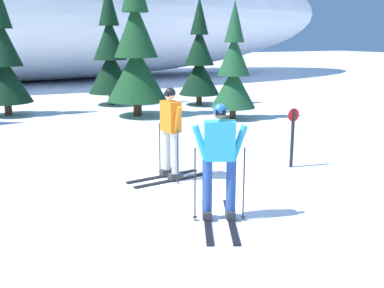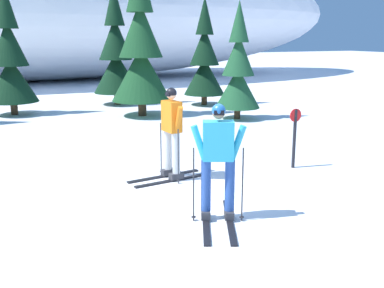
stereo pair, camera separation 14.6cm
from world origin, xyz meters
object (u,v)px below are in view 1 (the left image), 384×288
object	(u,v)px
skier_cyan_jacket	(220,159)
pine_tree_left	(4,61)
pine_tree_center_right	(136,51)
pine_tree_center_left	(110,55)
pine_tree_far_right	(199,61)
pine_tree_right	(234,71)
trail_marker_post	(293,134)
skier_orange_jacket	(170,131)

from	to	relation	value
skier_cyan_jacket	pine_tree_left	distance (m)	11.79
pine_tree_center_right	pine_tree_center_left	bearing A→B (deg)	90.96
pine_tree_far_right	pine_tree_right	bearing A→B (deg)	-96.76
pine_tree_right	trail_marker_post	xyz separation A→B (m)	(-1.87, -5.63, -0.90)
skier_orange_jacket	trail_marker_post	world-z (taller)	skier_orange_jacket
pine_tree_center_left	pine_tree_right	bearing A→B (deg)	-60.95
pine_tree_center_left	pine_tree_far_right	size ratio (longest dim) A/B	1.13
pine_tree_right	pine_tree_far_right	bearing A→B (deg)	83.24
pine_tree_left	pine_tree_center_right	distance (m)	4.64
pine_tree_center_left	trail_marker_post	bearing A→B (deg)	-85.07
skier_orange_jacket	pine_tree_right	size ratio (longest dim) A/B	0.46
pine_tree_center_left	pine_tree_far_right	xyz separation A→B (m)	(3.19, -1.65, -0.23)
pine_tree_center_left	trail_marker_post	distance (m)	10.78
pine_tree_center_right	pine_tree_right	size ratio (longest dim) A/B	1.39
pine_tree_center_right	pine_tree_far_right	bearing A→B (deg)	24.48
skier_cyan_jacket	pine_tree_center_left	bearing A→B (deg)	81.44
pine_tree_center_left	pine_tree_far_right	distance (m)	3.60
pine_tree_left	pine_tree_center_right	size ratio (longest dim) A/B	0.85
pine_tree_left	pine_tree_center_right	bearing A→B (deg)	-27.12
pine_tree_right	pine_tree_far_right	world-z (taller)	pine_tree_far_right
skier_orange_jacket	pine_tree_center_left	distance (m)	10.48
skier_orange_jacket	pine_tree_center_left	size ratio (longest dim) A/B	0.37
skier_orange_jacket	skier_cyan_jacket	size ratio (longest dim) A/B	1.00
pine_tree_left	trail_marker_post	xyz separation A→B (m)	(4.99, -9.69, -1.19)
trail_marker_post	pine_tree_left	bearing A→B (deg)	117.22
pine_tree_far_right	trail_marker_post	bearing A→B (deg)	-104.15
skier_orange_jacket	pine_tree_far_right	distance (m)	9.98
skier_cyan_jacket	trail_marker_post	bearing A→B (deg)	33.41
skier_cyan_jacket	pine_tree_far_right	bearing A→B (deg)	64.96
pine_tree_far_right	trail_marker_post	size ratio (longest dim) A/B	3.34
pine_tree_far_right	trail_marker_post	distance (m)	9.36
skier_cyan_jacket	trail_marker_post	world-z (taller)	skier_cyan_jacket
pine_tree_right	trail_marker_post	bearing A→B (deg)	-108.38
skier_orange_jacket	pine_tree_left	size ratio (longest dim) A/B	0.39
pine_tree_center_left	pine_tree_right	xyz separation A→B (m)	(2.79, -5.03, -0.39)
skier_cyan_jacket	pine_tree_center_left	distance (m)	12.69
skier_cyan_jacket	pine_tree_right	world-z (taller)	pine_tree_right
skier_orange_jacket	pine_tree_left	world-z (taller)	pine_tree_left
trail_marker_post	pine_tree_far_right	bearing A→B (deg)	75.85
skier_orange_jacket	pine_tree_center_right	xyz separation A→B (m)	(1.79, 7.21, 1.31)
skier_cyan_jacket	trail_marker_post	xyz separation A→B (m)	(2.80, 1.85, -0.23)
skier_cyan_jacket	trail_marker_post	size ratio (longest dim) A/B	1.41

